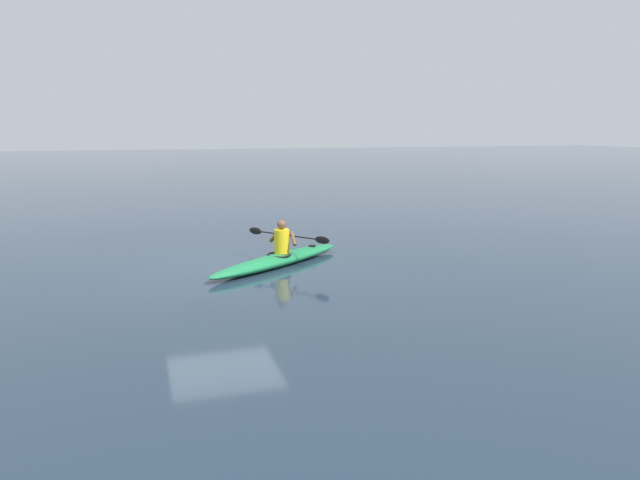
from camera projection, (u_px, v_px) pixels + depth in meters
The scene contains 3 objects.
ground_plane at pixel (221, 268), 13.27m from camera, with size 160.00×160.00×0.00m, color #1E2D3D.
kayak at pixel (278, 260), 13.50m from camera, with size 3.85×3.04×0.27m.
kayaker at pixel (282, 239), 13.54m from camera, with size 1.46×1.98×0.78m.
Camera 1 is at (1.71, 13.00, 3.11)m, focal length 32.98 mm.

